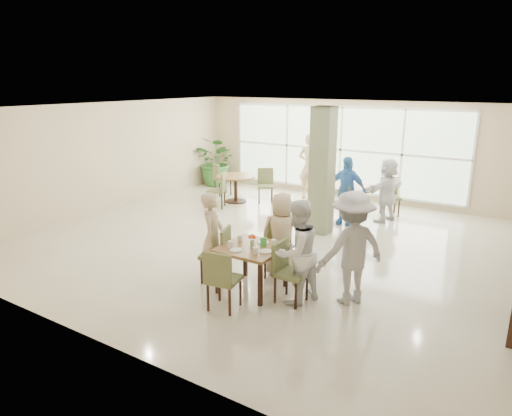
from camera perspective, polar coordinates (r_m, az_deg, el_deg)
The scene contains 19 objects.
ground at distance 9.63m, azimuth 2.82°, elevation -4.51°, with size 10.00×10.00×0.00m, color beige.
room_shell at distance 9.19m, azimuth 2.96°, elevation 5.52°, with size 10.00×10.00×10.00m.
window_bank at distance 13.43m, azimuth 10.52°, elevation 7.19°, with size 7.00×0.04×7.00m.
column at distance 10.12m, azimuth 8.27°, elevation 4.58°, with size 0.45×0.45×2.80m, color #636F4D.
main_table at distance 7.36m, azimuth -0.48°, elevation -5.53°, with size 0.96×0.96×0.75m.
round_table_left at distance 12.82m, azimuth -2.56°, elevation 3.27°, with size 1.09×1.09×0.75m.
round_table_right at distance 11.77m, azimuth 12.15°, elevation 1.88°, with size 1.16×1.16×0.75m.
chairs_main_table at distance 7.40m, azimuth -0.52°, elevation -6.93°, with size 1.98×2.02×0.95m.
chairs_table_left at distance 12.89m, azimuth -2.66°, elevation 2.90°, with size 2.17×1.85×0.95m.
chairs_table_right at distance 11.82m, azimuth 12.08°, elevation 1.39°, with size 2.16×1.89×0.95m.
tabletop_clutter at distance 7.29m, azimuth -0.44°, elevation -4.46°, with size 0.75×0.74×0.21m.
potted_plant at distance 14.87m, azimuth -4.89°, elevation 5.83°, with size 1.43×1.43×1.59m, color #2C6127.
teen_left at distance 7.79m, azimuth -5.44°, elevation -3.54°, with size 0.56×0.37×1.53m, color tan.
teen_far at distance 7.93m, azimuth 3.23°, elevation -3.30°, with size 0.73×0.40×1.49m, color tan.
teen_right at distance 6.95m, azimuth 5.13°, elevation -5.50°, with size 0.79×0.62×1.63m, color white.
teen_standing at distance 7.04m, azimuth 11.85°, elevation -4.92°, with size 1.14×0.65×1.76m, color #A1A1A3.
adult_a at distance 10.95m, azimuth 11.18°, elevation 2.15°, with size 0.95×0.54×1.63m, color #4482CE.
adult_b at distance 11.42m, azimuth 16.08°, elevation 2.17°, with size 1.44×0.62×1.55m, color white.
adult_standing at distance 13.13m, azimuth 6.74°, elevation 5.18°, with size 0.70×0.46×1.91m, color tan.
Camera 1 is at (4.43, -7.89, 3.32)m, focal length 32.00 mm.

